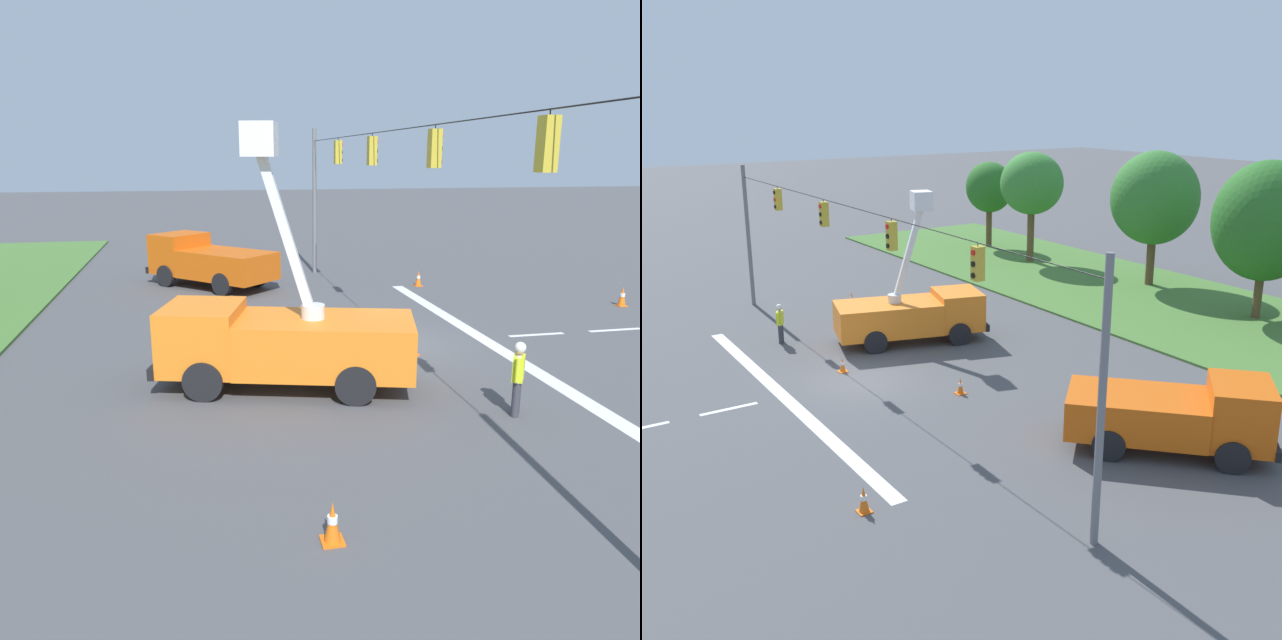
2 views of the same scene
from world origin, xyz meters
TOP-DOWN VIEW (x-y plane):
  - ground_plane at (0.00, 0.00)m, footprint 200.00×200.00m
  - lane_markings at (0.00, -4.57)m, footprint 17.60×15.25m
  - signal_gantry at (-0.03, -0.00)m, footprint 26.20×0.33m
  - utility_truck_bucket_lift at (-3.14, 4.00)m, footprint 4.09×6.94m
  - utility_truck_support_near at (10.56, 5.49)m, footprint 6.16×6.07m
  - road_worker at (-6.08, -1.00)m, footprint 0.56×0.42m
  - traffic_cone_foreground_left at (-10.06, 4.25)m, footprint 0.36×0.36m
  - traffic_cone_foreground_right at (3.18, -10.70)m, footprint 0.36×0.36m
  - traffic_cone_mid_left at (3.19, 2.44)m, footprint 0.36×0.36m
  - traffic_cone_mid_right at (-1.25, -0.23)m, footprint 0.36×0.36m
  - traffic_cone_near_bucket at (8.67, -4.08)m, footprint 0.36×0.36m

SIDE VIEW (x-z plane):
  - ground_plane at x=0.00m, z-range 0.00..0.00m
  - lane_markings at x=0.00m, z-range 0.00..0.01m
  - traffic_cone_mid_right at x=-1.25m, z-range -0.02..0.58m
  - traffic_cone_mid_left at x=3.19m, z-range -0.01..0.60m
  - traffic_cone_foreground_left at x=-10.06m, z-range -0.01..0.68m
  - traffic_cone_near_bucket at x=8.67m, z-range -0.01..0.73m
  - traffic_cone_foreground_right at x=3.18m, z-range 0.00..0.80m
  - road_worker at x=-6.08m, z-range 0.11..1.88m
  - utility_truck_support_near at x=10.56m, z-range 0.03..2.36m
  - utility_truck_bucket_lift at x=-3.14m, z-range -1.97..4.65m
  - signal_gantry at x=-0.03m, z-range 0.98..8.18m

